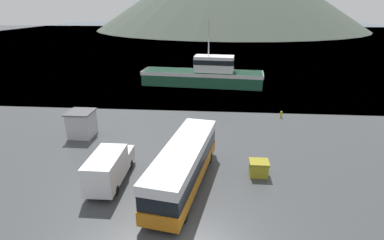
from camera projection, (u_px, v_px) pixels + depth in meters
The scene contains 8 objects.
water_surface at pixel (216, 33), 149.89m from camera, with size 240.00×240.00×0.00m, color #3D5160.
tour_bus at pixel (184, 163), 21.80m from camera, with size 4.51×11.47×3.21m.
delivery_van at pixel (109, 167), 22.31m from camera, with size 2.10×6.06×2.52m.
fishing_boat at pixel (204, 74), 50.23m from camera, with size 20.47×6.46×11.09m.
storage_bin at pixel (259, 168), 23.50m from camera, with size 1.52×1.30×1.23m.
dock_kiosk at pixel (82, 124), 30.48m from camera, with size 2.53×2.64×2.65m.
small_boat at pixel (161, 75), 56.68m from camera, with size 4.90×5.39×0.73m.
mooring_bollard at pixel (281, 114), 35.89m from camera, with size 0.28×0.28×0.82m.
Camera 1 is at (0.58, -12.90, 12.50)m, focal length 28.00 mm.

